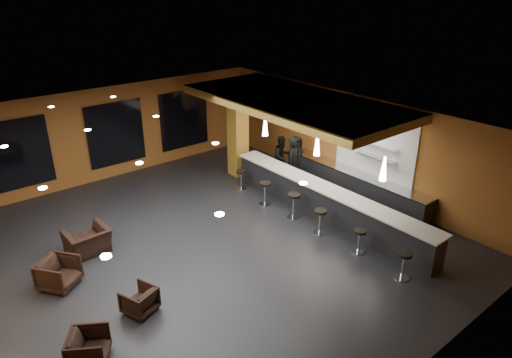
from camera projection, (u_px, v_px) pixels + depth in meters
floor at (214, 244)px, 13.44m from camera, size 12.00×13.00×0.10m
ceiling at (209, 127)px, 11.97m from camera, size 12.00×13.00×0.10m
wall_back at (115, 132)px, 17.33m from camera, size 12.00×0.10×3.50m
wall_front at (421, 310)px, 8.08m from camera, size 12.00×0.10×3.50m
wall_right at (353, 142)px, 16.21m from camera, size 0.10×13.00×3.50m
wood_soffit at (293, 102)px, 15.07m from camera, size 3.60×8.00×0.28m
window_left at (16, 155)px, 15.24m from camera, size 2.20×0.06×2.40m
window_center at (116, 134)px, 17.27m from camera, size 2.20×0.06×2.40m
window_right at (184, 119)px, 19.01m from camera, size 2.20×0.06×2.40m
tile_backsplash at (375, 144)px, 15.35m from camera, size 0.06×3.20×2.40m
bar_counter at (325, 203)px, 14.62m from camera, size 0.60×8.00×1.00m
bar_top at (326, 188)px, 14.41m from camera, size 0.78×8.10×0.05m
prep_counter at (353, 184)px, 16.16m from camera, size 0.70×6.00×0.86m
prep_top at (354, 172)px, 15.98m from camera, size 0.72×6.00×0.03m
wall_shelf_lower at (376, 157)px, 15.29m from camera, size 0.30×1.50×0.03m
wall_shelf_upper at (377, 145)px, 15.11m from camera, size 0.30×1.50×0.03m
column at (238, 131)px, 17.36m from camera, size 0.60×0.60×3.50m
pendant_0 at (384, 169)px, 12.46m from camera, size 0.20×0.20×0.70m
pendant_1 at (317, 145)px, 14.22m from camera, size 0.20×0.20×0.70m
pendant_2 at (265, 126)px, 15.99m from camera, size 0.20×0.20×0.70m
staff_a at (294, 162)px, 16.64m from camera, size 0.78×0.62×1.88m
staff_b at (282, 156)px, 17.58m from camera, size 0.83×0.67×1.61m
staff_c at (296, 156)px, 17.56m from camera, size 0.85×0.60×1.62m
armchair_a at (89, 348)px, 9.13m from camera, size 1.05×1.04×0.70m
armchair_b at (139, 300)px, 10.53m from camera, size 0.88×0.89×0.64m
armchair_c at (59, 273)px, 11.36m from camera, size 1.18×1.19×0.78m
armchair_d at (88, 241)px, 12.78m from camera, size 1.17×1.03×0.74m
bar_stool_0 at (404, 262)px, 11.62m from camera, size 0.39×0.39×0.77m
bar_stool_1 at (359, 238)px, 12.75m from camera, size 0.36×0.36×0.72m
bar_stool_2 at (320, 219)px, 13.68m from camera, size 0.40×0.40×0.79m
bar_stool_3 at (294, 203)px, 14.56m from camera, size 0.43×0.43×0.85m
bar_stool_4 at (265, 190)px, 15.42m from camera, size 0.42×0.42×0.82m
bar_stool_5 at (241, 177)px, 16.59m from camera, size 0.37×0.37×0.73m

